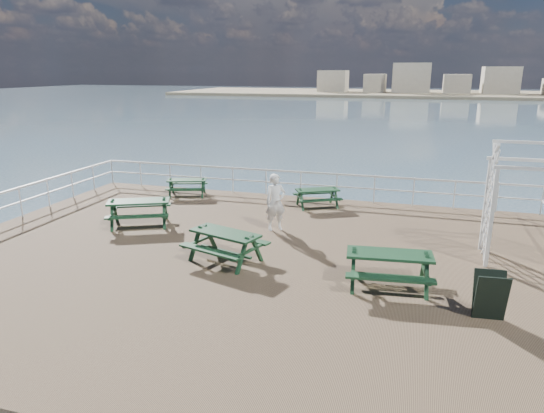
% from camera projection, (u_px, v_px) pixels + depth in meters
% --- Properties ---
extents(ground, '(18.00, 14.00, 0.30)m').
position_uv_depth(ground, '(244.00, 262.00, 13.57)').
color(ground, brown).
rests_on(ground, ground).
extents(sea_backdrop, '(300.00, 300.00, 9.20)m').
position_uv_depth(sea_backdrop, '(450.00, 90.00, 133.91)').
color(sea_backdrop, '#435E70').
rests_on(sea_backdrop, ground).
extents(railing, '(17.77, 13.76, 1.10)m').
position_uv_depth(railing, '(268.00, 203.00, 15.68)').
color(railing, silver).
rests_on(railing, ground).
extents(picnic_table_a, '(2.49, 2.31, 0.97)m').
position_uv_depth(picnic_table_a, '(139.00, 207.00, 16.13)').
color(picnic_table_a, '#123218').
rests_on(picnic_table_a, ground).
extents(picnic_table_b, '(1.91, 1.71, 0.77)m').
position_uv_depth(picnic_table_b, '(187.00, 184.00, 20.00)').
color(picnic_table_b, '#123218').
rests_on(picnic_table_b, ground).
extents(picnic_table_c, '(2.03, 1.90, 0.78)m').
position_uv_depth(picnic_table_c, '(317.00, 194.00, 18.35)').
color(picnic_table_c, '#123218').
rests_on(picnic_table_c, ground).
extents(picnic_table_d, '(2.32, 2.07, 0.95)m').
position_uv_depth(picnic_table_d, '(225.00, 240.00, 13.10)').
color(picnic_table_d, '#123218').
rests_on(picnic_table_d, ground).
extents(picnic_table_e, '(2.17, 1.82, 0.98)m').
position_uv_depth(picnic_table_e, '(389.00, 262.00, 11.53)').
color(picnic_table_e, '#123218').
rests_on(picnic_table_e, ground).
extents(trellis_arbor, '(2.65, 1.43, 3.28)m').
position_uv_depth(trellis_arbor, '(538.00, 211.00, 12.77)').
color(trellis_arbor, silver).
rests_on(trellis_arbor, ground).
extents(sandwich_board, '(0.68, 0.53, 1.05)m').
position_uv_depth(sandwich_board, '(490.00, 296.00, 10.04)').
color(sandwich_board, black).
rests_on(sandwich_board, ground).
extents(person, '(0.81, 0.75, 1.85)m').
position_uv_depth(person, '(276.00, 202.00, 15.59)').
color(person, white).
rests_on(person, ground).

